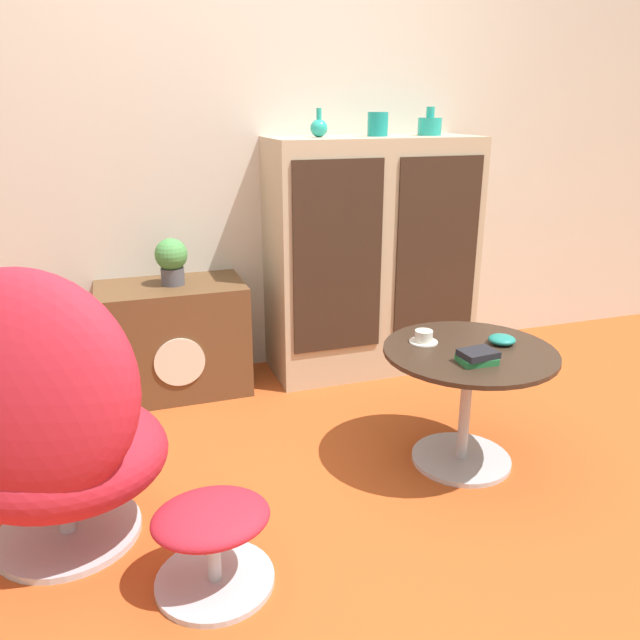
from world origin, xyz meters
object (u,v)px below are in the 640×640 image
at_px(tv_console, 174,339).
at_px(vase_inner_right, 430,126).
at_px(book_stack, 478,357).
at_px(vase_inner_left, 378,124).
at_px(egg_chair, 40,425).
at_px(teacup, 424,338).
at_px(bowl, 502,339).
at_px(coffee_table, 467,385).
at_px(potted_plant, 171,259).
at_px(sideboard, 371,257).
at_px(vase_leftmost, 319,127).
at_px(ottoman, 212,532).

xyz_separation_m(tv_console, vase_inner_right, (1.37, -0.01, 1.01)).
bearing_deg(book_stack, vase_inner_left, 85.23).
bearing_deg(egg_chair, teacup, 6.91).
xyz_separation_m(vase_inner_right, bowl, (-0.19, -1.05, -0.78)).
xyz_separation_m(coffee_table, potted_plant, (-1.01, 1.07, 0.34)).
bearing_deg(coffee_table, teacup, 137.89).
relative_size(tv_console, teacup, 6.23).
relative_size(sideboard, vase_inner_right, 8.79).
bearing_deg(coffee_table, vase_leftmost, 103.68).
bearing_deg(tv_console, vase_leftmost, -0.50).
relative_size(ottoman, vase_inner_left, 3.13).
bearing_deg(vase_inner_left, bowl, -84.65).
xyz_separation_m(ottoman, bowl, (1.23, 0.38, 0.33)).
height_order(sideboard, potted_plant, sideboard).
distance_m(tv_console, coffee_table, 1.48).
distance_m(sideboard, bowl, 1.06).
bearing_deg(potted_plant, egg_chair, -115.46).
relative_size(tv_console, ottoman, 1.95).
height_order(teacup, bowl, teacup).
relative_size(egg_chair, teacup, 8.68).
bearing_deg(vase_leftmost, coffee_table, -76.32).
xyz_separation_m(coffee_table, book_stack, (-0.05, -0.12, 0.18)).
xyz_separation_m(vase_inner_left, vase_inner_right, (0.29, 0.00, -0.01)).
xyz_separation_m(tv_console, potted_plant, (0.02, 0.00, 0.41)).
distance_m(egg_chair, ottoman, 0.62).
relative_size(tv_console, vase_leftmost, 5.25).
bearing_deg(bowl, teacup, 158.89).
bearing_deg(sideboard, vase_leftmost, 179.25).
bearing_deg(ottoman, book_stack, 13.38).
xyz_separation_m(sideboard, potted_plant, (-1.04, 0.01, 0.06)).
xyz_separation_m(vase_inner_left, potted_plant, (-1.06, 0.01, -0.61)).
relative_size(vase_inner_right, teacup, 1.24).
xyz_separation_m(sideboard, book_stack, (-0.08, -1.18, -0.10)).
height_order(tv_console, bowl, tv_console).
relative_size(tv_console, egg_chair, 0.72).
xyz_separation_m(tv_console, coffee_table, (1.02, -1.07, 0.06)).
relative_size(potted_plant, teacup, 2.00).
distance_m(vase_leftmost, book_stack, 1.43).
xyz_separation_m(sideboard, vase_inner_right, (0.31, 0.00, 0.67)).
bearing_deg(vase_leftmost, tv_console, 179.50).
relative_size(ottoman, coffee_table, 0.54).
height_order(coffee_table, vase_leftmost, vase_leftmost).
distance_m(vase_inner_right, potted_plant, 1.48).
height_order(tv_console, vase_inner_left, vase_inner_left).
distance_m(vase_leftmost, vase_inner_left, 0.31).
bearing_deg(egg_chair, tv_console, 65.28).
bearing_deg(ottoman, tv_console, 87.90).
bearing_deg(ottoman, vase_inner_left, 51.74).
bearing_deg(coffee_table, ottoman, -161.08).
bearing_deg(ottoman, coffee_table, 18.92).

